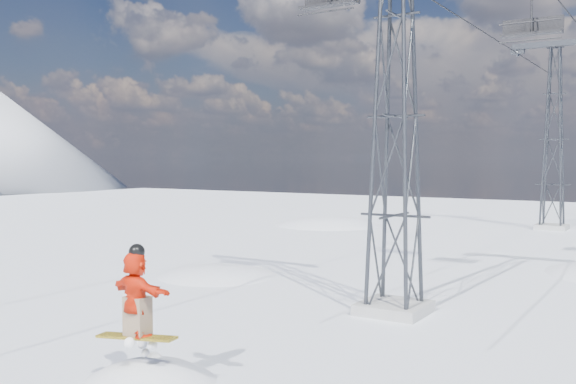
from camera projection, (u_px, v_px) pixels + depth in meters
name	position (u px, v px, depth m)	size (l,w,h in m)	color
lift_tower_near	(395.00, 117.00, 17.66)	(5.20, 1.80, 11.43)	#999999
lift_tower_far	(554.00, 140.00, 38.89)	(5.20, 1.80, 11.43)	#999999
haul_cables	(501.00, 5.00, 27.14)	(4.46, 51.00, 0.06)	black
lift_chair_mid	(532.00, 28.00, 22.09)	(2.03, 0.58, 2.52)	black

